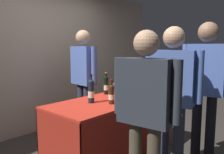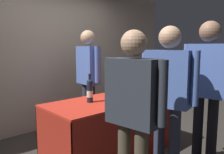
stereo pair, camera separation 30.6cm
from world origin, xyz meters
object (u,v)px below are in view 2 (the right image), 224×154
Objects in this scene: display_bottle_0 at (108,85)px; vendor_presenter at (88,72)px; wine_glass_near_vendor at (148,89)px; taster_foreground_right at (168,90)px; wine_glass_mid at (117,86)px; featured_wine_bottle at (109,94)px; tasting_table at (112,116)px; flower_vase at (135,85)px.

display_bottle_0 is 0.55m from vendor_presenter.
wine_glass_near_vendor is 0.85m from taster_foreground_right.
vendor_presenter is at bearing -19.30° from taster_foreground_right.
wine_glass_near_vendor is 0.48m from wine_glass_mid.
display_bottle_0 is (0.38, 0.44, 0.01)m from featured_wine_bottle.
tasting_table is at bearing -9.01° from vendor_presenter.
taster_foreground_right is at bearing -1.01° from vendor_presenter.
wine_glass_near_vendor is 0.08× the size of taster_foreground_right.
featured_wine_bottle is 0.93× the size of display_bottle_0.
wine_glass_mid is (-0.19, 0.44, 0.00)m from wine_glass_near_vendor.
tasting_table is 12.56× the size of wine_glass_mid.
display_bottle_0 is 0.42m from flower_vase.
wine_glass_mid is at bearing -28.76° from taster_foreground_right.
wine_glass_near_vendor is at bearing -49.94° from taster_foreground_right.
vendor_presenter reaches higher than tasting_table.
wine_glass_near_vendor is 0.35× the size of flower_vase.
featured_wine_bottle is (-0.20, -0.17, 0.36)m from tasting_table.
taster_foreground_right is (-0.32, -1.11, 0.15)m from wine_glass_mid.
wine_glass_near_vendor is 0.28m from flower_vase.
wine_glass_mid is 0.36× the size of flower_vase.
flower_vase is at bearing 8.31° from tasting_table.
wine_glass_near_vendor is at bearing -67.15° from wine_glass_mid.
flower_vase is 0.23× the size of vendor_presenter.
featured_wine_bottle is at bearing -161.71° from flower_vase.
vendor_presenter is at bearing 107.27° from wine_glass_near_vendor.
flower_vase is at bearing 84.42° from wine_glass_near_vendor.
wine_glass_mid is 0.08× the size of vendor_presenter.
vendor_presenter is (-0.34, 0.72, 0.16)m from flower_vase.
display_bottle_0 reaches higher than wine_glass_near_vendor.
featured_wine_bottle reaches higher than wine_glass_mid.
tasting_table is 0.65m from wine_glass_near_vendor.
featured_wine_bottle reaches higher than wine_glass_near_vendor.
wine_glass_mid is (0.16, -0.04, -0.04)m from display_bottle_0.
featured_wine_bottle is at bearing -140.13° from tasting_table.
featured_wine_bottle is 2.14× the size of wine_glass_mid.
taster_foreground_right is (-0.16, -1.14, 0.11)m from display_bottle_0.
vendor_presenter is (0.21, 0.80, 0.51)m from tasting_table.
wine_glass_mid is at bearing 112.85° from wine_glass_near_vendor.
flower_vase is 0.82m from vendor_presenter.
display_bottle_0 is 0.19× the size of vendor_presenter.
tasting_table is 0.99m from taster_foreground_right.
tasting_table is 12.73× the size of wine_glass_near_vendor.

